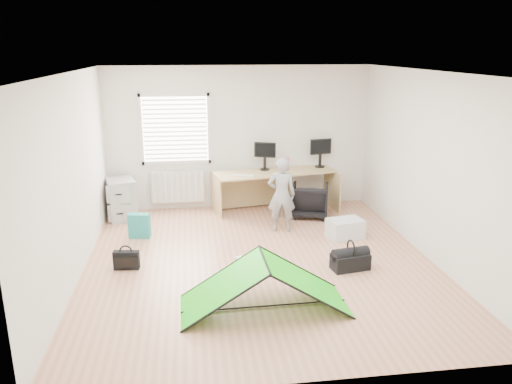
{
  "coord_description": "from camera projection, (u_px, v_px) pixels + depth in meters",
  "views": [
    {
      "loc": [
        -0.96,
        -6.63,
        3.01
      ],
      "look_at": [
        0.0,
        0.4,
        0.95
      ],
      "focal_mm": 35.0,
      "sensor_mm": 36.0,
      "label": 1
    }
  ],
  "objects": [
    {
      "name": "laptop_bag",
      "position": [
        126.0,
        260.0,
        7.01
      ],
      "size": [
        0.37,
        0.15,
        0.27
      ],
      "primitive_type": "cube",
      "rotation": [
        0.0,
        0.0,
        -0.12
      ],
      "color": "black",
      "rests_on": "ground"
    },
    {
      "name": "back_wall",
      "position": [
        239.0,
        138.0,
        9.51
      ],
      "size": [
        5.0,
        0.02,
        2.7
      ],
      "primitive_type": "cube",
      "color": "silver",
      "rests_on": "ground"
    },
    {
      "name": "ground",
      "position": [
        260.0,
        262.0,
        7.27
      ],
      "size": [
        5.5,
        5.5,
        0.0
      ],
      "primitive_type": "plane",
      "color": "tan",
      "rests_on": "ground"
    },
    {
      "name": "keyboard",
      "position": [
        243.0,
        176.0,
        9.01
      ],
      "size": [
        0.45,
        0.26,
        0.02
      ],
      "primitive_type": "cube",
      "rotation": [
        0.0,
        0.0,
        -0.29
      ],
      "color": "beige",
      "rests_on": "desk"
    },
    {
      "name": "thermos",
      "position": [
        287.0,
        163.0,
        9.44
      ],
      "size": [
        0.09,
        0.09,
        0.25
      ],
      "primitive_type": "cylinder",
      "rotation": [
        0.0,
        0.0,
        -0.35
      ],
      "color": "#CD7385",
      "rests_on": "desk"
    },
    {
      "name": "desk",
      "position": [
        275.0,
        191.0,
        9.47
      ],
      "size": [
        2.36,
        1.13,
        0.77
      ],
      "primitive_type": "cube",
      "rotation": [
        0.0,
        0.0,
        0.19
      ],
      "color": "tan",
      "rests_on": "ground"
    },
    {
      "name": "kite",
      "position": [
        265.0,
        284.0,
        5.92
      ],
      "size": [
        2.01,
        0.9,
        0.62
      ],
      "primitive_type": null,
      "rotation": [
        0.0,
        0.0,
        0.01
      ],
      "color": "#1DD314",
      "rests_on": "ground"
    },
    {
      "name": "tote_bag",
      "position": [
        139.0,
        226.0,
        8.16
      ],
      "size": [
        0.36,
        0.2,
        0.41
      ],
      "primitive_type": "cube",
      "rotation": [
        0.0,
        0.0,
        -0.17
      ],
      "color": "teal",
      "rests_on": "ground"
    },
    {
      "name": "duffel_bag",
      "position": [
        350.0,
        262.0,
        7.01
      ],
      "size": [
        0.56,
        0.35,
        0.23
      ],
      "primitive_type": "cube",
      "rotation": [
        0.0,
        0.0,
        0.16
      ],
      "color": "black",
      "rests_on": "ground"
    },
    {
      "name": "monitor_left",
      "position": [
        265.0,
        160.0,
        9.42
      ],
      "size": [
        0.41,
        0.23,
        0.39
      ],
      "primitive_type": "cube",
      "rotation": [
        0.0,
        0.0,
        -0.37
      ],
      "color": "black",
      "rests_on": "desk"
    },
    {
      "name": "white_box",
      "position": [
        239.0,
        260.0,
        7.22
      ],
      "size": [
        0.12,
        0.12,
        0.1
      ],
      "primitive_type": "cube",
      "rotation": [
        0.0,
        0.0,
        0.34
      ],
      "color": "silver",
      "rests_on": "ground"
    },
    {
      "name": "person",
      "position": [
        282.0,
        195.0,
        8.35
      ],
      "size": [
        0.5,
        0.37,
        1.27
      ],
      "primitive_type": "imported",
      "rotation": [
        0.0,
        0.0,
        3.0
      ],
      "color": "gray",
      "rests_on": "ground"
    },
    {
      "name": "window",
      "position": [
        175.0,
        129.0,
        9.26
      ],
      "size": [
        1.2,
        0.06,
        1.2
      ],
      "primitive_type": "cube",
      "color": "silver",
      "rests_on": "back_wall"
    },
    {
      "name": "office_chair",
      "position": [
        310.0,
        200.0,
        9.18
      ],
      "size": [
        0.81,
        0.82,
        0.6
      ],
      "primitive_type": "imported",
      "rotation": [
        0.0,
        0.0,
        2.86
      ],
      "color": "black",
      "rests_on": "ground"
    },
    {
      "name": "storage_crate",
      "position": [
        345.0,
        229.0,
        8.17
      ],
      "size": [
        0.62,
        0.49,
        0.31
      ],
      "primitive_type": "cube",
      "rotation": [
        0.0,
        0.0,
        0.2
      ],
      "color": "silver",
      "rests_on": "ground"
    },
    {
      "name": "filing_cabinet",
      "position": [
        121.0,
        199.0,
        9.06
      ],
      "size": [
        0.62,
        0.73,
        0.73
      ],
      "primitive_type": "cube",
      "rotation": [
        0.0,
        0.0,
        0.27
      ],
      "color": "#A9ABAE",
      "rests_on": "ground"
    },
    {
      "name": "radiator",
      "position": [
        178.0,
        187.0,
        9.53
      ],
      "size": [
        1.0,
        0.12,
        0.6
      ],
      "primitive_type": "cube",
      "color": "silver",
      "rests_on": "back_wall"
    },
    {
      "name": "monitor_right",
      "position": [
        320.0,
        157.0,
        9.64
      ],
      "size": [
        0.44,
        0.17,
        0.41
      ],
      "primitive_type": "cube",
      "rotation": [
        0.0,
        0.0,
        0.19
      ],
      "color": "black",
      "rests_on": "desk"
    }
  ]
}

